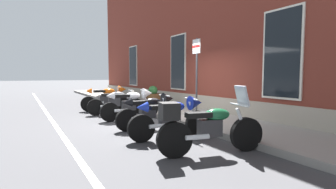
# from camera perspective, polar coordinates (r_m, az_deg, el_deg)

# --- Properties ---
(ground_plane) EXTENTS (140.00, 140.00, 0.00)m
(ground_plane) POSITION_cam_1_polar(r_m,az_deg,el_deg) (8.22, -0.67, -6.13)
(ground_plane) COLOR #38383A
(sidewalk) EXTENTS (32.42, 2.25, 0.15)m
(sidewalk) POSITION_cam_1_polar(r_m,az_deg,el_deg) (8.81, 5.68, -4.92)
(sidewalk) COLOR gray
(sidewalk) RESTS_ON ground_plane
(lane_stripe) EXTENTS (32.42, 0.12, 0.01)m
(lane_stripe) POSITION_cam_1_polar(r_m,az_deg,el_deg) (7.20, -23.52, -7.99)
(lane_stripe) COLOR silver
(lane_stripe) RESTS_ON ground_plane
(brick_pub_facade) EXTENTS (26.42, 5.29, 9.26)m
(brick_pub_facade) POSITION_cam_1_polar(r_m,az_deg,el_deg) (11.73, 21.58, 19.55)
(brick_pub_facade) COLOR maroon
(brick_pub_facade) RESTS_ON ground_plane
(motorcycle_orange_sport) EXTENTS (0.64, 2.09, 1.07)m
(motorcycle_orange_sport) POSITION_cam_1_polar(r_m,az_deg,el_deg) (10.89, -13.57, -0.55)
(motorcycle_orange_sport) COLOR black
(motorcycle_orange_sport) RESTS_ON ground_plane
(motorcycle_grey_naked) EXTENTS (0.68, 2.09, 0.94)m
(motorcycle_grey_naked) POSITION_cam_1_polar(r_m,az_deg,el_deg) (9.70, -11.83, -1.77)
(motorcycle_grey_naked) COLOR black
(motorcycle_grey_naked) RESTS_ON ground_plane
(motorcycle_white_sport) EXTENTS (0.62, 2.03, 1.07)m
(motorcycle_white_sport) POSITION_cam_1_polar(r_m,az_deg,el_deg) (8.47, -8.19, -1.90)
(motorcycle_white_sport) COLOR black
(motorcycle_white_sport) RESTS_ON ground_plane
(motorcycle_black_sport) EXTENTS (0.62, 1.97, 1.00)m
(motorcycle_black_sport) POSITION_cam_1_polar(r_m,az_deg,el_deg) (7.06, -3.79, -3.39)
(motorcycle_black_sport) COLOR black
(motorcycle_black_sport) RESTS_ON ground_plane
(motorcycle_blue_sport) EXTENTS (0.62, 2.10, 1.01)m
(motorcycle_blue_sport) POSITION_cam_1_polar(r_m,az_deg,el_deg) (5.91, 1.36, -4.86)
(motorcycle_blue_sport) COLOR black
(motorcycle_blue_sport) RESTS_ON ground_plane
(motorcycle_green_touring) EXTENTS (0.87, 2.14, 1.31)m
(motorcycle_green_touring) POSITION_cam_1_polar(r_m,az_deg,el_deg) (4.78, 8.88, -7.25)
(motorcycle_green_touring) COLOR black
(motorcycle_green_touring) RESTS_ON ground_plane
(parking_sign) EXTENTS (0.36, 0.07, 2.50)m
(parking_sign) POSITION_cam_1_polar(r_m,az_deg,el_deg) (7.88, 6.58, 6.30)
(parking_sign) COLOR #4C4C51
(parking_sign) RESTS_ON sidewalk
(barrel_planter) EXTENTS (0.67, 0.67, 0.90)m
(barrel_planter) POSITION_cam_1_polar(r_m,az_deg,el_deg) (10.83, -3.46, -0.81)
(barrel_planter) COLOR brown
(barrel_planter) RESTS_ON sidewalk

